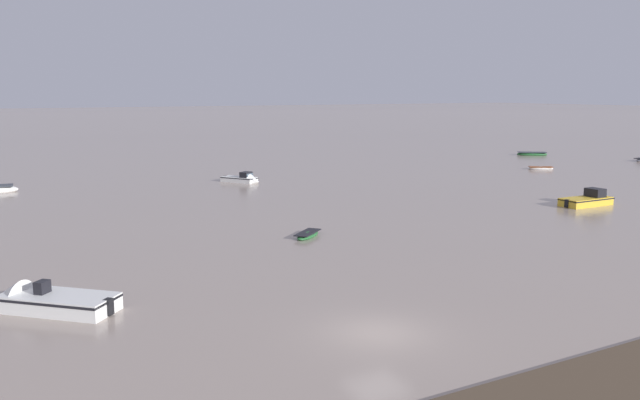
{
  "coord_description": "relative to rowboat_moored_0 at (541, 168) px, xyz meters",
  "views": [
    {
      "loc": [
        -15.18,
        -21.98,
        10.14
      ],
      "look_at": [
        13.0,
        28.07,
        0.59
      ],
      "focal_mm": 37.02,
      "sensor_mm": 36.0,
      "label": 1
    }
  ],
  "objects": [
    {
      "name": "rowboat_moored_5",
      "position": [
        -45.51,
        -20.39,
        -0.01
      ],
      "size": [
        2.97,
        2.7,
        0.47
      ],
      "rotation": [
        0.0,
        0.0,
        3.83
      ],
      "color": "#23602D",
      "rests_on": "ground"
    },
    {
      "name": "motorboat_moored_1",
      "position": [
        -38.52,
        7.46,
        0.13
      ],
      "size": [
        3.89,
        4.87,
        1.8
      ],
      "rotation": [
        0.0,
        0.0,
        5.27
      ],
      "color": "white",
      "rests_on": "ground"
    },
    {
      "name": "motorboat_moored_2",
      "position": [
        -16.91,
        -21.36,
        0.19
      ],
      "size": [
        5.86,
        2.1,
        2.19
      ],
      "rotation": [
        0.0,
        0.0,
        6.28
      ],
      "color": "gold",
      "rests_on": "ground"
    },
    {
      "name": "rowboat_moored_4",
      "position": [
        13.54,
        14.12,
        0.06
      ],
      "size": [
        4.73,
        4.03,
        0.74
      ],
      "rotation": [
        0.0,
        0.0,
        2.52
      ],
      "color": "#23602D",
      "rests_on": "ground"
    },
    {
      "name": "motorboat_moored_4",
      "position": [
        -63.81,
        -27.92,
        0.16
      ],
      "size": [
        6.08,
        6.01,
        2.18
      ],
      "rotation": [
        0.0,
        0.0,
        2.37
      ],
      "color": "white",
      "rests_on": "ground"
    },
    {
      "name": "rowboat_moored_0",
      "position": [
        0.0,
        0.0,
        0.0
      ],
      "size": [
        3.34,
        2.65,
        0.51
      ],
      "rotation": [
        0.0,
        0.0,
        2.59
      ],
      "color": "white",
      "rests_on": "ground"
    },
    {
      "name": "ground_plane",
      "position": [
        -51.78,
        -38.26,
        -0.14
      ],
      "size": [
        800.0,
        800.0,
        0.0
      ],
      "primitive_type": "plane",
      "color": "gray"
    }
  ]
}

